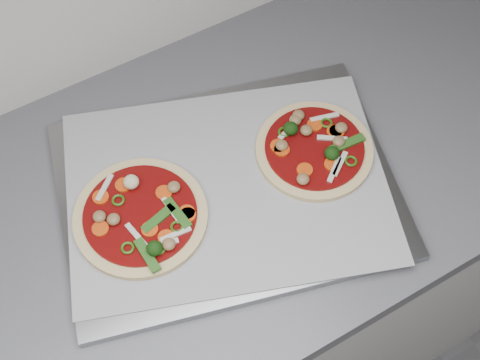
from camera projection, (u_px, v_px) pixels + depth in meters
countertop at (41, 279)px, 0.99m from camera, size 3.60×0.60×0.04m
baking_tray at (227, 189)px, 1.04m from camera, size 0.59×0.50×0.02m
parchment at (227, 186)px, 1.03m from camera, size 0.58×0.50×0.00m
pizza_left at (141, 216)px, 0.99m from camera, size 0.26×0.26×0.03m
pizza_right at (314, 148)px, 1.05m from camera, size 0.25×0.25×0.03m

